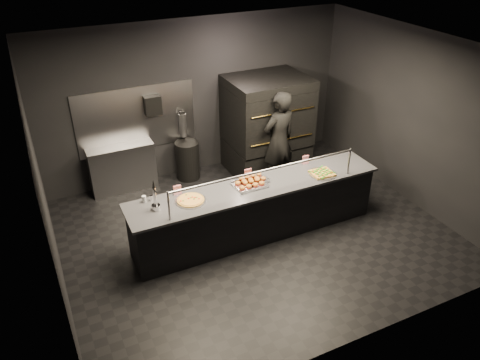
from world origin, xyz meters
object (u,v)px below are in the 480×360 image
Objects in this scene: service_counter at (256,210)px; slider_tray_b at (252,179)px; pizza_oven at (267,125)px; towel_dispenser at (153,105)px; slider_tray_a at (250,184)px; fire_extinguisher at (183,125)px; square_pizza at (322,173)px; prep_shelf at (123,168)px; round_pizza at (191,200)px; trash_bin at (188,160)px; beer_tap at (155,201)px; worker at (279,141)px.

slider_tray_b is at bearing 90.10° from service_counter.
pizza_oven is at bearing 55.55° from slider_tray_b.
slider_tray_a is (0.80, -2.35, -0.60)m from towel_dispenser.
fire_extinguisher is 2.94m from square_pizza.
prep_shelf is 1.31m from towel_dispenser.
round_pizza is 0.61× the size of trash_bin.
prep_shelf reaches higher than trash_bin.
pizza_oven is at bearing -11.62° from trash_bin.
fire_extinguisher is 0.94× the size of slider_tray_b.
service_counter is at bearing -0.75° from round_pizza.
beer_tap is at bearing 176.40° from square_pizza.
slider_tray_a is at bearing -56.70° from prep_shelf.
towel_dispenser is 2.52m from beer_tap.
slider_tray_b reaches higher than prep_shelf.
round_pizza reaches higher than trash_bin.
pizza_oven reaches higher than service_counter.
slider_tray_b is at bearing 164.87° from square_pizza.
pizza_oven is at bearing -13.14° from towel_dispenser.
trash_bin is at bearing 71.87° from round_pizza.
towel_dispenser reaches higher than beer_tap.
towel_dispenser is 3.30m from square_pizza.
pizza_oven is 3.54× the size of slider_tray_b.
service_counter is 1.18m from round_pizza.
slider_tray_b is 1.51m from worker.
square_pizza is (-0.09, -2.05, -0.03)m from pizza_oven.
square_pizza is at bearing 81.06° from worker.
square_pizza is (2.71, -0.17, -0.12)m from beer_tap.
pizza_oven is 2.51× the size of trash_bin.
prep_shelf is 2.23× the size of slider_tray_b.
beer_tap is at bearing -119.46° from trash_bin.
service_counter is 8.45× the size of beer_tap.
service_counter is 0.50m from slider_tray_a.
trash_bin is (0.54, -0.17, -1.17)m from towel_dispenser.
pizza_oven is 2.88m from prep_shelf.
prep_shelf is 2.38× the size of fire_extinguisher.
worker is (1.44, -1.01, 0.56)m from trash_bin.
slider_tray_b is (1.60, -2.17, 0.50)m from prep_shelf.
square_pizza is (2.71, -2.47, 0.49)m from prep_shelf.
square_pizza is (2.01, -2.54, -0.61)m from towel_dispenser.
prep_shelf is 3.43× the size of towel_dispenser.
slider_tray_b is at bearing -53.60° from prep_shelf.
service_counter reaches higher than fire_extinguisher.
prep_shelf is 0.64× the size of worker.
prep_shelf is 1.57× the size of trash_bin.
prep_shelf is at bearing 137.64° from square_pizza.
pizza_oven is at bearing -17.89° from fire_extinguisher.
pizza_oven is 2.05m from square_pizza.
slider_tray_a is 1.66m from worker.
slider_tray_a reaches higher than trash_bin.
round_pizza is at bearing 175.73° from square_pizza.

